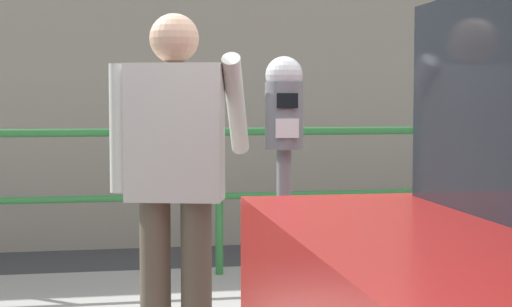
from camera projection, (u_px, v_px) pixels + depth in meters
parking_meter at (284, 143)px, 3.92m from camera, size 0.18×0.19×1.56m
pedestrian_at_meter at (175, 170)px, 3.95m from camera, size 0.73×0.53×1.76m
background_railing at (219, 170)px, 6.34m from camera, size 24.06×0.06×1.14m
backdrop_wall at (189, 64)px, 8.47m from camera, size 32.00×0.50×3.71m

